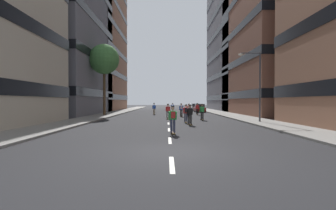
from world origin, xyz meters
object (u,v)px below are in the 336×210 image
(skater_1, at_px, (202,111))
(skater_7, at_px, (154,108))
(skater_2, at_px, (186,112))
(parked_car_mid, at_px, (196,107))
(street_tree_near, at_px, (104,60))
(skater_3, at_px, (190,114))
(skater_8, at_px, (168,110))
(skater_5, at_px, (197,108))
(streetlamp_right, at_px, (256,79))
(skater_9, at_px, (173,107))
(skater_6, at_px, (189,109))
(skater_4, at_px, (181,109))
(parked_car_near, at_px, (200,108))
(skater_0, at_px, (173,118))

(skater_1, relative_size, skater_7, 1.00)
(skater_2, distance_m, skater_7, 15.49)
(parked_car_mid, distance_m, street_tree_near, 24.96)
(skater_2, bearing_deg, skater_3, -86.07)
(skater_3, height_order, skater_8, same)
(parked_car_mid, xyz_separation_m, skater_1, (-2.36, -27.00, 0.29))
(skater_5, bearing_deg, streetlamp_right, -75.34)
(street_tree_near, bearing_deg, skater_9, 40.15)
(skater_1, distance_m, skater_8, 4.06)
(parked_car_mid, height_order, skater_6, skater_6)
(parked_car_mid, distance_m, skater_8, 25.98)
(street_tree_near, height_order, skater_4, street_tree_near)
(parked_car_near, distance_m, skater_2, 23.93)
(skater_3, height_order, skater_9, same)
(skater_1, distance_m, skater_4, 6.61)
(skater_1, relative_size, skater_2, 1.00)
(parked_car_near, distance_m, streetlamp_right, 24.15)
(skater_1, bearing_deg, parked_car_mid, 85.00)
(skater_4, xyz_separation_m, skater_7, (-3.88, 5.40, -0.03))
(parked_car_mid, relative_size, skater_2, 2.47)
(skater_1, relative_size, skater_9, 1.00)
(skater_1, relative_size, skater_8, 1.00)
(streetlamp_right, xyz_separation_m, skater_9, (-7.33, 20.14, -3.15))
(parked_car_near, height_order, skater_4, skater_4)
(skater_5, bearing_deg, skater_0, -100.71)
(streetlamp_right, distance_m, skater_0, 11.69)
(parked_car_mid, distance_m, skater_1, 27.11)
(street_tree_near, height_order, skater_1, street_tree_near)
(skater_3, xyz_separation_m, skater_7, (-3.92, 17.37, 0.00))
(parked_car_mid, height_order, skater_2, skater_2)
(parked_car_near, relative_size, parked_car_mid, 1.00)
(skater_3, bearing_deg, skater_1, 72.02)
(skater_3, distance_m, skater_5, 16.67)
(street_tree_near, distance_m, skater_6, 13.89)
(streetlamp_right, relative_size, skater_0, 3.65)
(skater_7, bearing_deg, skater_0, -84.30)
(street_tree_near, bearing_deg, skater_3, -52.45)
(skater_2, relative_size, skater_8, 1.00)
(skater_1, relative_size, skater_3, 1.00)
(skater_5, distance_m, skater_9, 6.76)
(street_tree_near, bearing_deg, streetlamp_right, -34.79)
(streetlamp_right, xyz_separation_m, skater_3, (-6.38, -2.07, -3.15))
(skater_5, bearing_deg, skater_6, -106.50)
(skater_5, height_order, skater_6, same)
(skater_2, relative_size, skater_6, 1.00)
(skater_4, xyz_separation_m, skater_8, (-1.80, -4.61, -0.03))
(streetlamp_right, height_order, skater_9, streetlamp_right)
(parked_car_near, distance_m, skater_6, 15.92)
(skater_0, xyz_separation_m, skater_5, (4.22, 22.34, -0.03))
(street_tree_near, xyz_separation_m, skater_8, (8.89, -6.59, -6.88))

